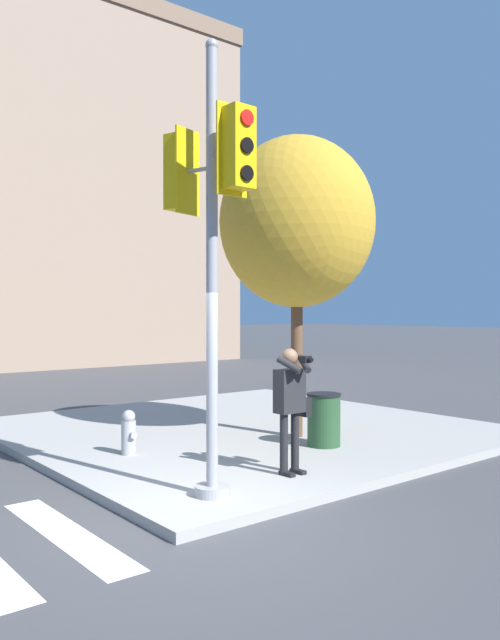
# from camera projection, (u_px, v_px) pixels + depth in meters

# --- Properties ---
(ground_plane) EXTENTS (160.00, 160.00, 0.00)m
(ground_plane) POSITION_uv_depth(u_px,v_px,m) (190.00, 521.00, 6.76)
(ground_plane) COLOR #424244
(sidewalk_corner) EXTENTS (8.00, 8.00, 0.13)m
(sidewalk_corner) POSITION_uv_depth(u_px,v_px,m) (242.00, 430.00, 11.69)
(sidewalk_corner) COLOR #9E9B96
(sidewalk_corner) RESTS_ON ground_plane
(traffic_signal_pole) EXTENTS (0.54, 1.30, 5.31)m
(traffic_signal_pole) POSITION_uv_depth(u_px,v_px,m) (210.00, 222.00, 7.21)
(traffic_signal_pole) COLOR #939399
(traffic_signal_pole) RESTS_ON sidewalk_corner
(person_photographer) EXTENTS (0.58, 0.54, 1.67)m
(person_photographer) POSITION_uv_depth(u_px,v_px,m) (291.00, 399.00, 8.26)
(person_photographer) COLOR black
(person_photographer) RESTS_ON sidewalk_corner
(street_tree) EXTENTS (2.67, 2.67, 5.16)m
(street_tree) POSITION_uv_depth(u_px,v_px,m) (297.00, 223.00, 10.70)
(street_tree) COLOR brown
(street_tree) RESTS_ON sidewalk_corner
(fire_hydrant) EXTENTS (0.22, 0.28, 0.67)m
(fire_hydrant) POSITION_uv_depth(u_px,v_px,m) (129.00, 433.00, 9.37)
(fire_hydrant) COLOR #99999E
(fire_hydrant) RESTS_ON sidewalk_corner
(trash_bin) EXTENTS (0.55, 0.55, 0.84)m
(trash_bin) POSITION_uv_depth(u_px,v_px,m) (324.00, 419.00, 9.98)
(trash_bin) COLOR #234728
(trash_bin) RESTS_ON sidewalk_corner
(building_right) EXTENTS (16.05, 12.99, 15.84)m
(building_right) POSITION_uv_depth(u_px,v_px,m) (28.00, 194.00, 29.92)
(building_right) COLOR gray
(building_right) RESTS_ON ground_plane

